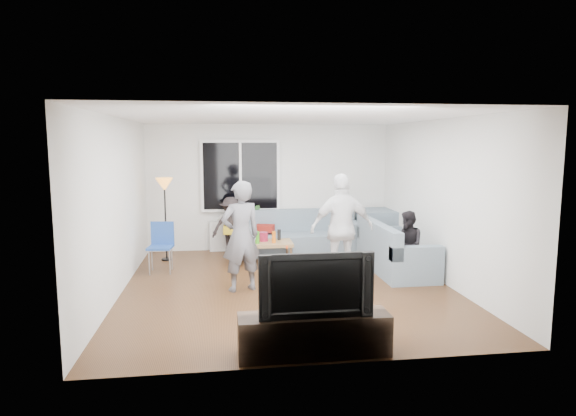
{
  "coord_description": "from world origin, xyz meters",
  "views": [
    {
      "loc": [
        -0.99,
        -7.32,
        2.23
      ],
      "look_at": [
        0.1,
        0.6,
        1.15
      ],
      "focal_mm": 30.33,
      "sensor_mm": 36.0,
      "label": 1
    }
  ],
  "objects": [
    {
      "name": "potted_plant",
      "position": [
        -0.29,
        2.62,
        0.79
      ],
      "size": [
        0.19,
        0.15,
        0.33
      ],
      "primitive_type": "imported",
      "rotation": [
        0.0,
        0.0,
        -0.01
      ],
      "color": "#306026",
      "rests_on": "radiator"
    },
    {
      "name": "coffee_table",
      "position": [
        -0.25,
        1.51,
        0.2
      ],
      "size": [
        1.1,
        0.61,
        0.4
      ],
      "primitive_type": "cube",
      "rotation": [
        0.0,
        0.0,
        -0.01
      ],
      "color": "olive",
      "rests_on": "floor"
    },
    {
      "name": "floor_lamp",
      "position": [
        -2.05,
        1.99,
        0.78
      ],
      "size": [
        0.32,
        0.32,
        1.56
      ],
      "primitive_type": null,
      "color": "orange",
      "rests_on": "floor"
    },
    {
      "name": "television",
      "position": [
        -0.05,
        -2.5,
        0.78
      ],
      "size": [
        1.19,
        0.16,
        0.68
      ],
      "primitive_type": "imported",
      "color": "black",
      "rests_on": "tv_console"
    },
    {
      "name": "spectator_right",
      "position": [
        2.02,
        0.15,
        0.56
      ],
      "size": [
        0.44,
        0.56,
        1.12
      ],
      "primitive_type": "imported",
      "rotation": [
        0.0,
        0.0,
        -1.54
      ],
      "color": "black",
      "rests_on": "floor"
    },
    {
      "name": "floor",
      "position": [
        0.0,
        0.0,
        -0.02
      ],
      "size": [
        5.0,
        5.5,
        0.04
      ],
      "primitive_type": "cube",
      "color": "#56351C",
      "rests_on": "ground"
    },
    {
      "name": "sofa_back_section",
      "position": [
        0.62,
        2.27,
        0.42
      ],
      "size": [
        2.3,
        0.85,
        0.85
      ],
      "primitive_type": null,
      "color": "slate",
      "rests_on": "floor"
    },
    {
      "name": "window_glass",
      "position": [
        -0.6,
        2.65,
        1.55
      ],
      "size": [
        1.5,
        0.02,
        1.35
      ],
      "primitive_type": "cube",
      "color": "black",
      "rests_on": "window_frame"
    },
    {
      "name": "window_frame",
      "position": [
        -0.6,
        2.69,
        1.55
      ],
      "size": [
        1.62,
        0.06,
        1.47
      ],
      "primitive_type": "cube",
      "color": "white",
      "rests_on": "wall_back"
    },
    {
      "name": "wall_back",
      "position": [
        0.0,
        2.77,
        1.3
      ],
      "size": [
        5.0,
        0.04,
        2.6
      ],
      "primitive_type": "cube",
      "color": "silver",
      "rests_on": "ground"
    },
    {
      "name": "cushion_yellow",
      "position": [
        -0.78,
        2.25,
        0.51
      ],
      "size": [
        0.39,
        0.33,
        0.14
      ],
      "primitive_type": "cube",
      "rotation": [
        0.0,
        0.0,
        -0.03
      ],
      "color": "gold",
      "rests_on": "sofa_back_section"
    },
    {
      "name": "window_mullion",
      "position": [
        -0.6,
        2.64,
        1.55
      ],
      "size": [
        0.05,
        0.03,
        1.35
      ],
      "primitive_type": "cube",
      "color": "white",
      "rests_on": "window_frame"
    },
    {
      "name": "tv_console",
      "position": [
        -0.05,
        -2.5,
        0.22
      ],
      "size": [
        1.6,
        0.4,
        0.44
      ],
      "primitive_type": "cube",
      "color": "#312118",
      "rests_on": "floor"
    },
    {
      "name": "wall_front",
      "position": [
        0.0,
        -2.77,
        1.3
      ],
      "size": [
        5.0,
        0.04,
        2.6
      ],
      "primitive_type": "cube",
      "color": "silver",
      "rests_on": "ground"
    },
    {
      "name": "radiator",
      "position": [
        -0.6,
        2.65,
        0.31
      ],
      "size": [
        1.3,
        0.12,
        0.62
      ],
      "primitive_type": "cube",
      "color": "silver",
      "rests_on": "floor"
    },
    {
      "name": "bottle_d",
      "position": [
        -0.05,
        1.4,
        0.51
      ],
      "size": [
        0.07,
        0.07,
        0.22
      ],
      "primitive_type": "cylinder",
      "color": "orange",
      "rests_on": "coffee_table"
    },
    {
      "name": "pitcher",
      "position": [
        -0.23,
        1.58,
        0.49
      ],
      "size": [
        0.17,
        0.17,
        0.17
      ],
      "primitive_type": "cylinder",
      "color": "maroon",
      "rests_on": "coffee_table"
    },
    {
      "name": "cushion_red",
      "position": [
        -0.14,
        2.33,
        0.51
      ],
      "size": [
        0.43,
        0.39,
        0.13
      ],
      "primitive_type": "cube",
      "rotation": [
        0.0,
        0.0,
        -0.29
      ],
      "color": "maroon",
      "rests_on": "sofa_back_section"
    },
    {
      "name": "wall_right",
      "position": [
        2.52,
        0.0,
        1.3
      ],
      "size": [
        0.04,
        5.5,
        2.6
      ],
      "primitive_type": "cube",
      "color": "silver",
      "rests_on": "ground"
    },
    {
      "name": "sofa_right_section",
      "position": [
        2.02,
        0.68,
        0.42
      ],
      "size": [
        2.0,
        0.85,
        0.85
      ],
      "primitive_type": null,
      "rotation": [
        0.0,
        0.0,
        1.57
      ],
      "color": "slate",
      "rests_on": "floor"
    },
    {
      "name": "wall_left",
      "position": [
        -2.52,
        0.0,
        1.3
      ],
      "size": [
        0.04,
        5.5,
        2.6
      ],
      "primitive_type": "cube",
      "color": "silver",
      "rests_on": "ground"
    },
    {
      "name": "ceiling",
      "position": [
        0.0,
        0.0,
        2.62
      ],
      "size": [
        5.0,
        5.5,
        0.04
      ],
      "primitive_type": "cube",
      "color": "white",
      "rests_on": "ground"
    },
    {
      "name": "player_left",
      "position": [
        -0.71,
        -0.13,
        0.84
      ],
      "size": [
        0.71,
        0.58,
        1.67
      ],
      "primitive_type": "imported",
      "rotation": [
        0.0,
        0.0,
        3.48
      ],
      "color": "#545359",
      "rests_on": "floor"
    },
    {
      "name": "bottle_e",
      "position": [
        0.08,
        1.66,
        0.5
      ],
      "size": [
        0.07,
        0.07,
        0.2
      ],
      "primitive_type": "cylinder",
      "color": "black",
      "rests_on": "coffee_table"
    },
    {
      "name": "bottle_b",
      "position": [
        -0.36,
        1.37,
        0.51
      ],
      "size": [
        0.08,
        0.08,
        0.23
      ],
      "primitive_type": "cylinder",
      "color": "#37971B",
      "rests_on": "coffee_table"
    },
    {
      "name": "side_chair",
      "position": [
        -2.05,
        1.09,
        0.43
      ],
      "size": [
        0.45,
        0.45,
        0.86
      ],
      "primitive_type": null,
      "rotation": [
        0.0,
        0.0,
        -0.13
      ],
      "color": "#234999",
      "rests_on": "floor"
    },
    {
      "name": "spectator_back",
      "position": [
        -0.82,
        2.3,
        0.58
      ],
      "size": [
        0.8,
        0.54,
        1.16
      ],
      "primitive_type": "imported",
      "rotation": [
        0.0,
        0.0,
        0.15
      ],
      "color": "black",
      "rests_on": "floor"
    },
    {
      "name": "sofa_corner",
      "position": [
        2.27,
        2.27,
        0.42
      ],
      "size": [
        0.85,
        0.85,
        0.85
      ],
      "primitive_type": "cube",
      "color": "slate",
      "rests_on": "floor"
    },
    {
      "name": "vase",
      "position": [
        -0.99,
        2.62,
        0.71
      ],
      "size": [
        0.19,
        0.19,
        0.17
      ],
      "primitive_type": "imported",
      "rotation": [
        0.0,
        0.0,
        -0.21
      ],
      "color": "silver",
      "rests_on": "radiator"
    },
    {
      "name": "player_right",
      "position": [
        0.9,
        0.11,
        0.87
      ],
      "size": [
        1.04,
        0.47,
        1.75
      ],
      "primitive_type": "imported",
      "rotation": [
        0.0,
        0.0,
        3.18
      ],
      "color": "silver",
      "rests_on": "floor"
    }
  ]
}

